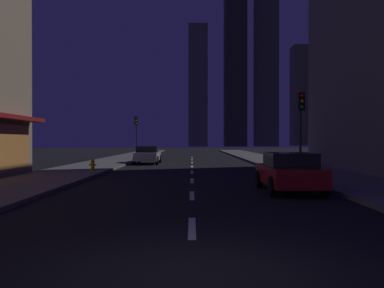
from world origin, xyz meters
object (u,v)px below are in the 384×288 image
traffic_light_far_left (136,127)px  car_parked_near (289,172)px  traffic_light_near_right (301,115)px  fire_hydrant_far_left (93,165)px  car_parked_far (148,155)px

traffic_light_far_left → car_parked_near: bearing=-70.2°
traffic_light_near_right → traffic_light_far_left: size_ratio=1.00×
car_parked_near → traffic_light_far_left: 26.97m
fire_hydrant_far_left → car_parked_near: bearing=-43.8°
fire_hydrant_far_left → traffic_light_near_right: size_ratio=0.16×
car_parked_far → traffic_light_far_left: bearing=104.8°
car_parked_near → car_parked_far: 19.46m
car_parked_far → traffic_light_near_right: (9.10, -12.60, 2.45)m
car_parked_near → fire_hydrant_far_left: 13.17m
car_parked_near → traffic_light_far_left: traffic_light_far_left is taller
car_parked_far → fire_hydrant_far_left: size_ratio=6.48×
car_parked_far → fire_hydrant_far_left: bearing=-104.4°
car_parked_far → fire_hydrant_far_left: car_parked_far is taller
car_parked_near → car_parked_far: size_ratio=1.00×
traffic_light_near_right → traffic_light_far_left: (-11.00, 19.79, 0.00)m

